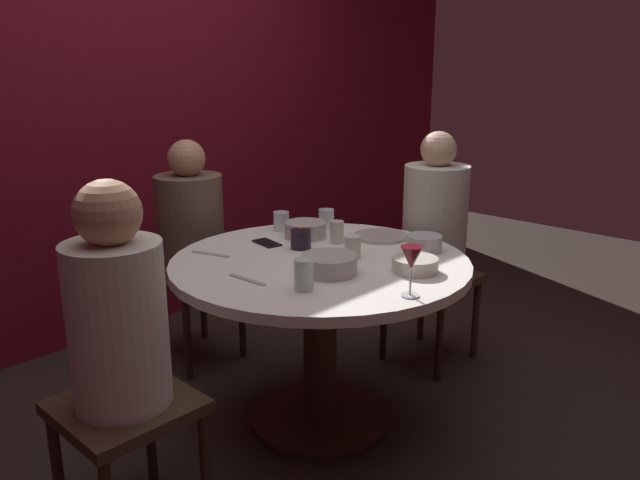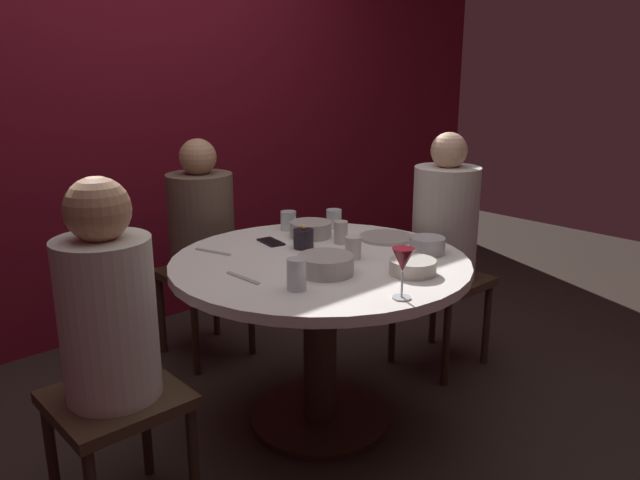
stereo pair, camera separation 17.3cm
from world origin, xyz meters
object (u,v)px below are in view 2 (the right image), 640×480
object	(u,v)px
seated_diner_left	(108,320)
wine_glass	(403,262)
seated_diner_right	(445,227)
dining_table	(320,299)
cell_phone	(270,242)
cup_by_left_diner	(353,248)
cup_far_edge	(334,219)
candle_holder	(303,239)
bowl_salad_center	(326,264)
seated_diner_back	(201,225)
cup_center_front	(288,221)
bowl_small_white	(413,267)
cup_by_right_diner	(297,274)
dinner_plate	(386,237)
bowl_serving_large	(427,245)
cup_near_candle	(341,232)
bowl_sauce_side	(311,229)

from	to	relation	value
seated_diner_left	wine_glass	size ratio (longest dim) A/B	6.71
seated_diner_right	dining_table	bearing A→B (deg)	0.00
seated_diner_left	seated_diner_right	bearing A→B (deg)	0.00
cell_phone	cup_by_left_diner	world-z (taller)	cup_by_left_diner
seated_diner_left	cup_far_edge	world-z (taller)	seated_diner_left
candle_holder	wine_glass	xyz separation A→B (m)	(-0.15, -0.68, 0.09)
seated_diner_left	cup_far_edge	distance (m)	1.32
bowl_salad_center	candle_holder	bearing A→B (deg)	62.94
cell_phone	bowl_salad_center	xyz separation A→B (m)	(-0.10, -0.47, 0.03)
seated_diner_back	cup_by_left_diner	xyz separation A→B (m)	(0.10, -0.98, 0.07)
cup_center_front	cup_by_left_diner	bearing A→B (deg)	-100.43
bowl_small_white	cell_phone	bearing A→B (deg)	101.30
bowl_small_white	cup_by_right_diner	xyz separation A→B (m)	(-0.43, 0.16, 0.03)
dinner_plate	bowl_serving_large	distance (m)	0.26
cell_phone	cup_center_front	bearing A→B (deg)	40.40
candle_holder	cup_near_candle	world-z (taller)	candle_holder
candle_holder	bowl_sauce_side	xyz separation A→B (m)	(0.14, 0.12, -0.01)
seated_diner_left	bowl_small_white	bearing A→B (deg)	-19.84
dinner_plate	seated_diner_right	bearing A→B (deg)	-3.18
cup_far_edge	dining_table	bearing A→B (deg)	-139.85
seated_diner_back	cell_phone	distance (m)	0.58
seated_diner_left	dinner_plate	size ratio (longest dim) A/B	4.82
candle_holder	bowl_small_white	bearing A→B (deg)	-81.52
seated_diner_back	seated_diner_right	bearing A→B (deg)	42.70
bowl_salad_center	cup_far_edge	size ratio (longest dim) A/B	2.34
dinner_plate	cup_by_left_diner	distance (m)	0.34
cup_by_right_diner	dining_table	bearing A→B (deg)	34.72
seated_diner_left	bowl_small_white	xyz separation A→B (m)	(1.03, -0.37, 0.04)
bowl_salad_center	cup_by_right_diner	xyz separation A→B (m)	(-0.19, -0.06, 0.02)
seated_diner_back	bowl_small_white	world-z (taller)	seated_diner_back
candle_holder	bowl_salad_center	xyz separation A→B (m)	(-0.16, -0.31, -0.01)
bowl_salad_center	cup_by_right_diner	distance (m)	0.20
bowl_salad_center	bowl_small_white	distance (m)	0.33
dinner_plate	bowl_serving_large	world-z (taller)	bowl_serving_large
bowl_salad_center	cup_near_candle	size ratio (longest dim) A/B	2.13
seated_diner_right	bowl_serving_large	size ratio (longest dim) A/B	7.99
seated_diner_back	cup_by_right_diner	size ratio (longest dim) A/B	10.27
cup_by_left_diner	cup_center_front	world-z (taller)	cup_by_left_diner
cup_by_left_diner	cup_far_edge	world-z (taller)	same
seated_diner_right	cup_by_right_diner	bearing A→B (deg)	10.37
dining_table	seated_diner_left	size ratio (longest dim) A/B	1.03
dinner_plate	bowl_sauce_side	xyz separation A→B (m)	(-0.23, 0.26, 0.03)
seated_diner_right	dinner_plate	size ratio (longest dim) A/B	4.86
cup_near_candle	cup_far_edge	bearing A→B (deg)	52.92
wine_glass	cup_center_front	bearing A→B (deg)	72.78
dining_table	seated_diner_back	xyz separation A→B (m)	(0.00, 0.90, 0.14)
bowl_small_white	cup_center_front	bearing A→B (deg)	85.20
cup_far_edge	cup_center_front	bearing A→B (deg)	146.80
seated_diner_back	cup_by_left_diner	world-z (taller)	seated_diner_back
seated_diner_right	cup_by_right_diner	distance (m)	1.15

